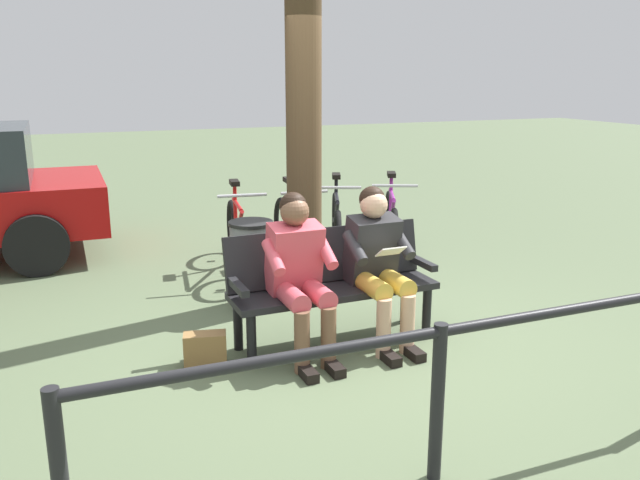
{
  "coord_description": "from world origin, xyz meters",
  "views": [
    {
      "loc": [
        1.87,
        4.21,
        2.03
      ],
      "look_at": [
        0.01,
        -0.39,
        0.75
      ],
      "focal_mm": 36.45,
      "sensor_mm": 36.0,
      "label": 1
    }
  ],
  "objects_px": {
    "tree_trunk": "(304,129)",
    "bicycle_red": "(391,225)",
    "person_reading": "(378,258)",
    "handbag": "(205,349)",
    "bicycle_orange": "(238,237)",
    "person_companion": "(299,268)",
    "bicycle_silver": "(294,234)",
    "litter_bin": "(252,265)",
    "bicycle_black": "(336,227)",
    "bench": "(331,277)"
  },
  "relations": [
    {
      "from": "litter_bin",
      "to": "bicycle_red",
      "type": "xyz_separation_m",
      "value": [
        -1.94,
        -1.04,
        -0.04
      ]
    },
    {
      "from": "bench",
      "to": "bicycle_black",
      "type": "relative_size",
      "value": 1.02
    },
    {
      "from": "litter_bin",
      "to": "bicycle_silver",
      "type": "relative_size",
      "value": 0.47
    },
    {
      "from": "bench",
      "to": "person_reading",
      "type": "bearing_deg",
      "value": 152.76
    },
    {
      "from": "handbag",
      "to": "bicycle_orange",
      "type": "bearing_deg",
      "value": -111.15
    },
    {
      "from": "tree_trunk",
      "to": "bicycle_black",
      "type": "distance_m",
      "value": 1.7
    },
    {
      "from": "tree_trunk",
      "to": "bicycle_silver",
      "type": "bearing_deg",
      "value": -103.46
    },
    {
      "from": "person_companion",
      "to": "tree_trunk",
      "type": "height_order",
      "value": "tree_trunk"
    },
    {
      "from": "bicycle_orange",
      "to": "bicycle_silver",
      "type": "bearing_deg",
      "value": 91.47
    },
    {
      "from": "bench",
      "to": "bicycle_black",
      "type": "height_order",
      "value": "bicycle_black"
    },
    {
      "from": "bicycle_black",
      "to": "bicycle_silver",
      "type": "height_order",
      "value": "same"
    },
    {
      "from": "handbag",
      "to": "bicycle_silver",
      "type": "relative_size",
      "value": 0.18
    },
    {
      "from": "person_companion",
      "to": "bicycle_red",
      "type": "xyz_separation_m",
      "value": [
        -1.89,
        -2.11,
        -0.3
      ]
    },
    {
      "from": "person_reading",
      "to": "bicycle_red",
      "type": "bearing_deg",
      "value": -121.77
    },
    {
      "from": "handbag",
      "to": "bench",
      "type": "bearing_deg",
      "value": -174.34
    },
    {
      "from": "handbag",
      "to": "tree_trunk",
      "type": "xyz_separation_m",
      "value": [
        -1.22,
        -1.21,
        1.43
      ]
    },
    {
      "from": "bicycle_black",
      "to": "litter_bin",
      "type": "bearing_deg",
      "value": -26.56
    },
    {
      "from": "person_reading",
      "to": "bicycle_red",
      "type": "relative_size",
      "value": 0.77
    },
    {
      "from": "handbag",
      "to": "person_reading",
      "type": "bearing_deg",
      "value": 177.5
    },
    {
      "from": "bicycle_orange",
      "to": "tree_trunk",
      "type": "bearing_deg",
      "value": 30.4
    },
    {
      "from": "handbag",
      "to": "bicycle_orange",
      "type": "relative_size",
      "value": 0.18
    },
    {
      "from": "person_companion",
      "to": "litter_bin",
      "type": "distance_m",
      "value": 1.1
    },
    {
      "from": "bench",
      "to": "litter_bin",
      "type": "bearing_deg",
      "value": -68.78
    },
    {
      "from": "person_reading",
      "to": "handbag",
      "type": "xyz_separation_m",
      "value": [
        1.33,
        -0.06,
        -0.54
      ]
    },
    {
      "from": "handbag",
      "to": "bicycle_black",
      "type": "height_order",
      "value": "bicycle_black"
    },
    {
      "from": "person_reading",
      "to": "bicycle_black",
      "type": "relative_size",
      "value": 0.76
    },
    {
      "from": "bicycle_red",
      "to": "bench",
      "type": "bearing_deg",
      "value": -14.2
    },
    {
      "from": "person_companion",
      "to": "handbag",
      "type": "xyz_separation_m",
      "value": [
        0.69,
        -0.07,
        -0.54
      ]
    },
    {
      "from": "tree_trunk",
      "to": "litter_bin",
      "type": "distance_m",
      "value": 1.3
    },
    {
      "from": "bicycle_black",
      "to": "person_reading",
      "type": "bearing_deg",
      "value": 6.02
    },
    {
      "from": "bicycle_black",
      "to": "bicycle_orange",
      "type": "xyz_separation_m",
      "value": [
        1.13,
        0.03,
        0.0
      ]
    },
    {
      "from": "person_companion",
      "to": "bicycle_silver",
      "type": "distance_m",
      "value": 2.29
    },
    {
      "from": "bicycle_orange",
      "to": "bicycle_red",
      "type": "bearing_deg",
      "value": 94.45
    },
    {
      "from": "bench",
      "to": "bicycle_orange",
      "type": "xyz_separation_m",
      "value": [
        0.18,
        -2.04,
        -0.15
      ]
    },
    {
      "from": "tree_trunk",
      "to": "bicycle_orange",
      "type": "bearing_deg",
      "value": -67.31
    },
    {
      "from": "person_reading",
      "to": "bicycle_orange",
      "type": "xyz_separation_m",
      "value": [
        0.51,
        -2.2,
        -0.31
      ]
    },
    {
      "from": "tree_trunk",
      "to": "bicycle_red",
      "type": "height_order",
      "value": "tree_trunk"
    },
    {
      "from": "tree_trunk",
      "to": "person_companion",
      "type": "bearing_deg",
      "value": 67.77
    },
    {
      "from": "handbag",
      "to": "bicycle_black",
      "type": "bearing_deg",
      "value": -132.08
    },
    {
      "from": "person_reading",
      "to": "person_companion",
      "type": "bearing_deg",
      "value": -0.05
    },
    {
      "from": "litter_bin",
      "to": "tree_trunk",
      "type": "bearing_deg",
      "value": -159.62
    },
    {
      "from": "bench",
      "to": "person_companion",
      "type": "xyz_separation_m",
      "value": [
        0.32,
        0.17,
        0.16
      ]
    },
    {
      "from": "handbag",
      "to": "bicycle_red",
      "type": "height_order",
      "value": "bicycle_red"
    },
    {
      "from": "person_companion",
      "to": "person_reading",
      "type": "bearing_deg",
      "value": 179.95
    },
    {
      "from": "tree_trunk",
      "to": "bicycle_black",
      "type": "relative_size",
      "value": 1.95
    },
    {
      "from": "litter_bin",
      "to": "bicycle_silver",
      "type": "height_order",
      "value": "bicycle_silver"
    },
    {
      "from": "person_reading",
      "to": "tree_trunk",
      "type": "height_order",
      "value": "tree_trunk"
    },
    {
      "from": "tree_trunk",
      "to": "bicycle_red",
      "type": "xyz_separation_m",
      "value": [
        -1.36,
        -0.83,
        -1.19
      ]
    },
    {
      "from": "person_companion",
      "to": "bicycle_red",
      "type": "bearing_deg",
      "value": -132.86
    },
    {
      "from": "person_companion",
      "to": "tree_trunk",
      "type": "relative_size",
      "value": 0.39
    }
  ]
}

